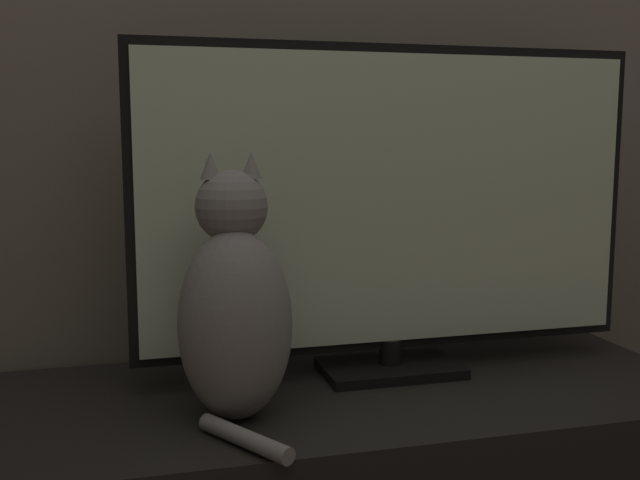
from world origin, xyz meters
name	(u,v)px	position (x,y,z in m)	size (l,w,h in m)	color
tv	(392,208)	(0.12, 0.97, 0.85)	(1.02, 0.17, 0.65)	black
cat	(235,309)	(-0.22, 0.82, 0.70)	(0.20, 0.31, 0.45)	gray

